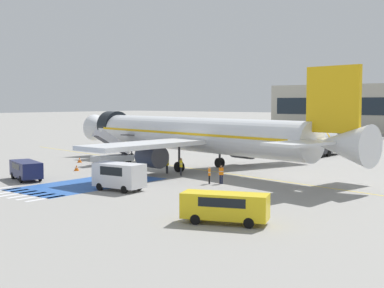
# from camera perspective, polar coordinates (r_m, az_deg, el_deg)

# --- Properties ---
(ground_plane) EXTENTS (600.00, 600.00, 0.00)m
(ground_plane) POSITION_cam_1_polar(r_m,az_deg,el_deg) (60.29, -0.51, -2.61)
(ground_plane) COLOR gray
(apron_leadline_yellow) EXTENTS (76.05, 14.78, 0.01)m
(apron_leadline_yellow) POSITION_cam_1_polar(r_m,az_deg,el_deg) (60.39, -0.17, -2.60)
(apron_leadline_yellow) COLOR gold
(apron_leadline_yellow) RESTS_ON ground_plane
(apron_stand_patch_blue) EXTENTS (6.81, 13.94, 0.01)m
(apron_stand_patch_blue) POSITION_cam_1_polar(r_m,az_deg,el_deg) (49.72, -10.90, -4.21)
(apron_stand_patch_blue) COLOR #2856A8
(apron_stand_patch_blue) RESTS_ON ground_plane
(apron_walkway_bar_1) EXTENTS (0.44, 3.60, 0.01)m
(apron_walkway_bar_1) POSITION_cam_1_polar(r_m,az_deg,el_deg) (48.00, -19.62, -4.70)
(apron_walkway_bar_1) COLOR silver
(apron_walkway_bar_1) RESTS_ON ground_plane
(apron_walkway_bar_2) EXTENTS (0.44, 3.60, 0.01)m
(apron_walkway_bar_2) POSITION_cam_1_polar(r_m,az_deg,el_deg) (47.00, -18.84, -4.87)
(apron_walkway_bar_2) COLOR silver
(apron_walkway_bar_2) RESTS_ON ground_plane
(apron_walkway_bar_3) EXTENTS (0.44, 3.60, 0.01)m
(apron_walkway_bar_3) POSITION_cam_1_polar(r_m,az_deg,el_deg) (46.01, -18.02, -5.04)
(apron_walkway_bar_3) COLOR silver
(apron_walkway_bar_3) RESTS_ON ground_plane
(apron_walkway_bar_4) EXTENTS (0.44, 3.60, 0.01)m
(apron_walkway_bar_4) POSITION_cam_1_polar(r_m,az_deg,el_deg) (45.03, -17.17, -5.23)
(apron_walkway_bar_4) COLOR silver
(apron_walkway_bar_4) RESTS_ON ground_plane
(apron_walkway_bar_5) EXTENTS (0.44, 3.60, 0.01)m
(apron_walkway_bar_5) POSITION_cam_1_polar(r_m,az_deg,el_deg) (44.06, -16.28, -5.42)
(apron_walkway_bar_5) COLOR silver
(apron_walkway_bar_5) RESTS_ON ground_plane
(apron_walkway_bar_6) EXTENTS (0.44, 3.60, 0.01)m
(apron_walkway_bar_6) POSITION_cam_1_polar(r_m,az_deg,el_deg) (43.10, -15.35, -5.62)
(apron_walkway_bar_6) COLOR silver
(apron_walkway_bar_6) RESTS_ON ground_plane
(airliner) EXTENTS (43.17, 31.14, 10.54)m
(airliner) POSITION_cam_1_polar(r_m,az_deg,el_deg) (59.57, 0.22, 0.99)
(airliner) COLOR silver
(airliner) RESTS_ON ground_plane
(boarding_stairs_forward) EXTENTS (3.06, 5.50, 4.32)m
(boarding_stairs_forward) POSITION_cam_1_polar(r_m,az_deg,el_deg) (64.99, -8.45, -1.23)
(boarding_stairs_forward) COLOR #ADB2BA
(boarding_stairs_forward) RESTS_ON ground_plane
(fuel_tanker) EXTENTS (2.84, 9.09, 3.59)m
(fuel_tanker) POSITION_cam_1_polar(r_m,az_deg,el_deg) (76.42, 13.82, 0.13)
(fuel_tanker) COLOR #38383D
(fuel_tanker) RESTS_ON ground_plane
(service_van_0) EXTENTS (5.59, 3.59, 1.89)m
(service_van_0) POSITION_cam_1_polar(r_m,az_deg,el_deg) (32.99, 3.53, -6.52)
(service_van_0) COLOR yellow
(service_van_0) RESTS_ON ground_plane
(service_van_1) EXTENTS (4.53, 2.47, 2.30)m
(service_van_1) POSITION_cam_1_polar(r_m,az_deg,el_deg) (45.55, -7.78, -3.23)
(service_van_1) COLOR silver
(service_van_1) RESTS_ON ground_plane
(service_van_2) EXTENTS (5.20, 3.42, 1.81)m
(service_van_2) POSITION_cam_1_polar(r_m,az_deg,el_deg) (53.57, -17.29, -2.52)
(service_van_2) COLOR #1E234C
(service_van_2) RESTS_ON ground_plane
(baggage_cart) EXTENTS (2.62, 1.54, 0.87)m
(baggage_cart) POSITION_cam_1_polar(r_m,az_deg,el_deg) (58.65, -8.45, -2.61)
(baggage_cart) COLOR gray
(baggage_cart) RESTS_ON ground_plane
(ground_crew_0) EXTENTS (0.47, 0.31, 1.76)m
(ground_crew_0) POSITION_cam_1_polar(r_m,az_deg,el_deg) (55.93, -2.69, -2.12)
(ground_crew_0) COLOR #2D2D33
(ground_crew_0) RESTS_ON ground_plane
(ground_crew_1) EXTENTS (0.44, 0.48, 1.59)m
(ground_crew_1) POSITION_cam_1_polar(r_m,az_deg,el_deg) (48.81, 1.86, -3.22)
(ground_crew_1) COLOR black
(ground_crew_1) RESTS_ON ground_plane
(ground_crew_2) EXTENTS (0.48, 0.44, 1.81)m
(ground_crew_2) POSITION_cam_1_polar(r_m,az_deg,el_deg) (54.17, -1.19, -2.30)
(ground_crew_2) COLOR #2D2D33
(ground_crew_2) RESTS_ON ground_plane
(ground_crew_3) EXTENTS (0.48, 0.45, 1.69)m
(ground_crew_3) POSITION_cam_1_polar(r_m,az_deg,el_deg) (48.90, 3.13, -3.14)
(ground_crew_3) COLOR #191E38
(ground_crew_3) RESTS_ON ground_plane
(traffic_cone_0) EXTENTS (0.56, 0.56, 0.62)m
(traffic_cone_0) POSITION_cam_1_polar(r_m,az_deg,el_deg) (67.58, -11.91, -1.68)
(traffic_cone_0) COLOR orange
(traffic_cone_0) RESTS_ON ground_plane
(traffic_cone_1) EXTENTS (0.55, 0.55, 0.61)m
(traffic_cone_1) POSITION_cam_1_polar(r_m,az_deg,el_deg) (59.54, -12.22, -2.51)
(traffic_cone_1) COLOR orange
(traffic_cone_1) RESTS_ON ground_plane
(traffic_cone_2) EXTENTS (0.47, 0.47, 0.52)m
(traffic_cone_2) POSITION_cam_1_polar(r_m,az_deg,el_deg) (65.54, -16.32, -1.99)
(traffic_cone_2) COLOR orange
(traffic_cone_2) RESTS_ON ground_plane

